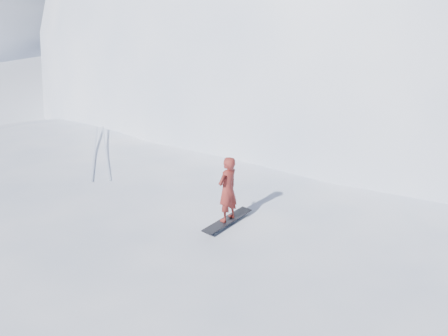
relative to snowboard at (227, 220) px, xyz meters
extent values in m
plane|color=white|center=(-3.49, 0.41, -2.41)|extent=(400.00, 400.00, 0.00)
ellipsoid|color=white|center=(-2.49, 3.41, -2.41)|extent=(36.00, 28.00, 4.80)
ellipsoid|color=white|center=(18.51, 26.41, -2.41)|extent=(60.00, 56.00, 56.00)
ellipsoid|color=white|center=(6.51, 20.41, -2.41)|extent=(28.00, 24.00, 18.00)
ellipsoid|color=white|center=(-43.49, 110.41, -2.41)|extent=(140.00, 90.00, 36.00)
ellipsoid|color=white|center=(-5.49, 6.41, -2.41)|extent=(7.00, 6.30, 1.00)
ellipsoid|color=white|center=(3.51, 4.41, -2.41)|extent=(4.00, 3.60, 0.60)
cube|color=black|center=(0.00, 0.00, 0.00)|extent=(1.45, 1.44, 0.03)
imported|color=maroon|center=(0.00, 0.00, 0.91)|extent=(0.76, 0.76, 1.78)
cube|color=silver|center=(-4.49, 5.82, 0.01)|extent=(0.90, 5.95, 0.04)
cube|color=silver|center=(-4.08, 5.82, 0.01)|extent=(1.23, 5.90, 0.04)
camera|label=1|loc=(-1.02, -10.11, 5.78)|focal=35.00mm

